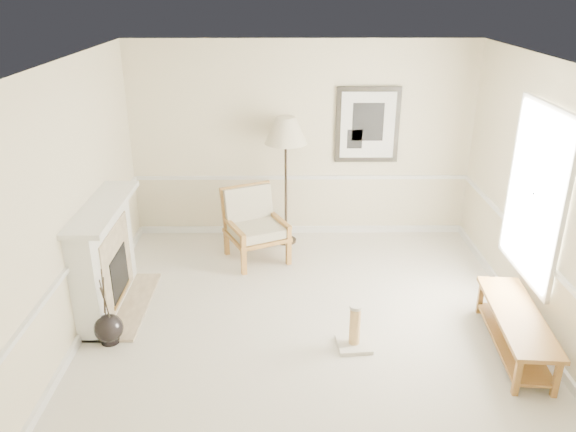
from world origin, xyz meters
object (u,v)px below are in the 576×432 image
Objects in this scene: armchair at (253,221)px; scratching_post at (354,333)px; floor_vase at (109,329)px; bench at (516,326)px; floor_lamp at (286,134)px.

scratching_post is (1.17, -2.16, -0.38)m from armchair.
bench is at bearing -2.34° from floor_vase.
armchair reaches higher than scratching_post.
bench is at bearing -48.72° from floor_lamp.
scratching_post reaches higher than bench.
floor_vase is 4.31m from bench.
floor_lamp reaches higher than scratching_post.
armchair reaches higher than floor_vase.
floor_vase is at bearing -150.67° from armchair.
scratching_post is (0.71, -2.63, -1.49)m from floor_lamp.
floor_vase is 2.63m from scratching_post.
floor_lamp is 1.18× the size of bench.
bench is at bearing -63.58° from armchair.
scratching_post is (2.63, -0.10, -0.01)m from floor_vase.
armchair is 2.06× the size of scratching_post.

